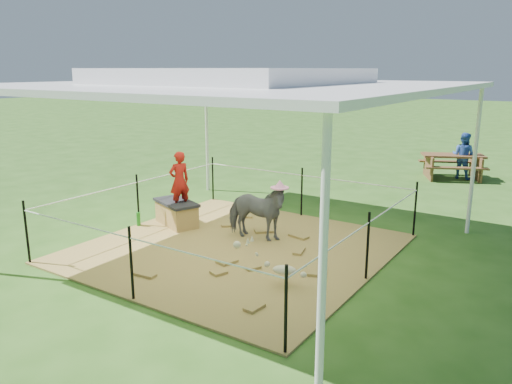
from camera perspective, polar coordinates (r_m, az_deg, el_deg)
The scene contains 13 objects.
ground at distance 8.28m, azimuth -2.31°, elevation -6.55°, with size 90.00×90.00×0.00m, color #2D5919.
hay_patch at distance 8.28m, azimuth -2.31°, elevation -6.46°, with size 4.60×4.60×0.03m, color brown.
canopy_tent at distance 7.76m, azimuth -2.50°, elevation 12.41°, with size 6.30×6.30×2.90m.
rope_fence at distance 8.08m, azimuth -2.35°, elevation -2.27°, with size 4.54×4.54×1.00m.
straw_bale at distance 9.51m, azimuth -9.06°, elevation -2.51°, with size 0.92×0.46×0.41m, color olive.
dark_cloth at distance 9.45m, azimuth -9.11°, elevation -1.18°, with size 0.98×0.51×0.05m, color black.
woman at distance 9.26m, azimuth -8.78°, elevation 1.86°, with size 0.40×0.26×1.10m, color #AB1610.
green_bottle at distance 9.60m, azimuth -13.28°, elevation -3.03°, with size 0.07×0.07×0.25m, color #1A761A.
pony at distance 8.51m, azimuth -0.03°, elevation -2.32°, with size 0.52×1.15×0.97m, color #505055.
pink_hat at distance 8.37m, azimuth -0.03°, elevation 1.34°, with size 0.30×0.30×0.14m, color pink.
foal at distance 6.82m, azimuth 3.29°, elevation -8.67°, with size 0.90×0.50×0.50m, color beige, non-canonical shape.
picnic_table_near at distance 14.48m, azimuth 21.50°, elevation 2.73°, with size 1.58×1.14×0.66m, color brown.
distant_person at distance 14.54m, azimuth 22.58°, elevation 3.85°, with size 0.61×0.47×1.25m, color #2F56B1.
Camera 1 is at (4.55, -6.28, 2.89)m, focal length 35.00 mm.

